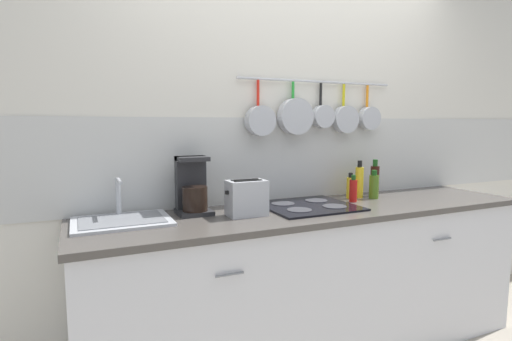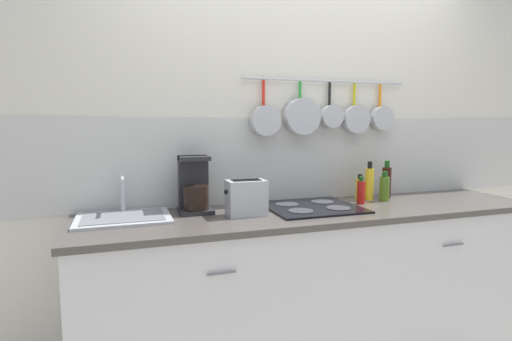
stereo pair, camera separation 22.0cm
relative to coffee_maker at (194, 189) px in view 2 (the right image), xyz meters
The scene contains 12 objects.
wall_back 0.78m from the coffee_maker, 13.93° to the left, with size 7.20×0.16×2.60m.
cabinet_base 0.96m from the coffee_maker, 13.65° to the right, with size 2.76×0.62×0.88m.
countertop 0.76m from the coffee_maker, 13.65° to the right, with size 2.80×0.64×0.03m.
sink_basin 0.41m from the coffee_maker, behind, with size 0.48×0.37×0.22m.
coffee_maker is the anchor object (origin of this frame).
toaster 0.31m from the coffee_maker, 34.56° to the right, with size 0.23×0.13×0.20m.
cooktop 0.71m from the coffee_maker, 10.10° to the right, with size 0.54×0.50×0.01m.
bottle_sesame_oil 1.04m from the coffee_maker, ahead, with size 0.05×0.05×0.18m.
bottle_dish_soap 1.10m from the coffee_maker, ahead, with size 0.05×0.05×0.17m.
bottle_cooking_wine 1.17m from the coffee_maker, ahead, with size 0.06×0.06×0.26m.
bottle_vinegar 1.24m from the coffee_maker, ahead, with size 0.06×0.06×0.19m.
bottle_hot_sauce 1.31m from the coffee_maker, ahead, with size 0.06×0.06×0.26m.
Camera 2 is at (-1.11, -2.07, 1.42)m, focal length 28.00 mm.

